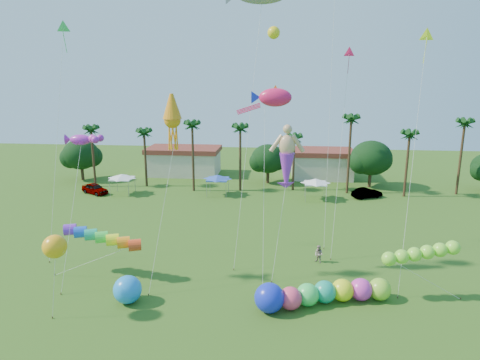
# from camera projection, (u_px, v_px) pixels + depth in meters

# --- Properties ---
(ground) EXTENTS (160.00, 160.00, 0.00)m
(ground) POSITION_uv_depth(u_px,v_px,m) (224.00, 360.00, 26.37)
(ground) COLOR #285116
(ground) RESTS_ON ground
(tree_line) EXTENTS (69.46, 8.91, 11.00)m
(tree_line) POSITION_uv_depth(u_px,v_px,m) (284.00, 159.00, 67.51)
(tree_line) COLOR #3A2819
(tree_line) RESTS_ON ground
(buildings_row) EXTENTS (35.00, 7.00, 4.00)m
(buildings_row) POSITION_uv_depth(u_px,v_px,m) (245.00, 164.00, 74.51)
(buildings_row) COLOR beige
(buildings_row) RESTS_ON ground
(tent_row) EXTENTS (31.00, 4.00, 0.60)m
(tent_row) POSITION_uv_depth(u_px,v_px,m) (217.00, 178.00, 61.41)
(tent_row) COLOR white
(tent_row) RESTS_ON ground
(car_a) EXTENTS (4.83, 3.82, 1.54)m
(car_a) POSITION_uv_depth(u_px,v_px,m) (95.00, 189.00, 63.21)
(car_a) COLOR #4C4C54
(car_a) RESTS_ON ground
(car_b) EXTENTS (4.60, 3.26, 1.44)m
(car_b) POSITION_uv_depth(u_px,v_px,m) (367.00, 193.00, 61.08)
(car_b) COLOR #4C4C54
(car_b) RESTS_ON ground
(spectator_b) EXTENTS (1.03, 1.01, 1.67)m
(spectator_b) POSITION_uv_depth(u_px,v_px,m) (319.00, 254.00, 39.88)
(spectator_b) COLOR gray
(spectator_b) RESTS_ON ground
(caterpillar_inflatable) EXTENTS (10.78, 4.91, 2.23)m
(caterpillar_inflatable) POSITION_uv_depth(u_px,v_px,m) (318.00, 294.00, 32.48)
(caterpillar_inflatable) COLOR #EE3E68
(caterpillar_inflatable) RESTS_ON ground
(blue_ball) EXTENTS (2.17, 2.17, 2.17)m
(blue_ball) POSITION_uv_depth(u_px,v_px,m) (128.00, 290.00, 32.79)
(blue_ball) COLOR #1A85EF
(blue_ball) RESTS_ON ground
(rainbow_tube) EXTENTS (9.39, 2.28, 3.71)m
(rainbow_tube) POSITION_uv_depth(u_px,v_px,m) (114.00, 244.00, 36.08)
(rainbow_tube) COLOR #E64119
(rainbow_tube) RESTS_ON ground
(green_worm) EXTENTS (8.87, 1.47, 4.03)m
(green_worm) POSITION_uv_depth(u_px,v_px,m) (389.00, 259.00, 32.82)
(green_worm) COLOR #84EE34
(green_worm) RESTS_ON ground
(orange_ball_kite) EXTENTS (2.05, 2.05, 6.25)m
(orange_ball_kite) POSITION_uv_depth(u_px,v_px,m) (55.00, 247.00, 29.94)
(orange_ball_kite) COLOR #FFA814
(orange_ball_kite) RESTS_ON ground
(merman_kite) EXTENTS (2.56, 4.11, 12.57)m
(merman_kite) POSITION_uv_depth(u_px,v_px,m) (287.00, 161.00, 36.70)
(merman_kite) COLOR tan
(merman_kite) RESTS_ON ground
(fish_kite) EXTENTS (4.27, 5.79, 16.13)m
(fish_kite) POSITION_uv_depth(u_px,v_px,m) (275.00, 98.00, 36.21)
(fish_kite) COLOR #E51956
(fish_kite) RESTS_ON ground
(squid_kite) EXTENTS (2.43, 4.87, 15.77)m
(squid_kite) POSITION_uv_depth(u_px,v_px,m) (172.00, 120.00, 34.47)
(squid_kite) COLOR orange
(squid_kite) RESTS_ON ground
(lobster_kite) EXTENTS (3.27, 4.25, 12.66)m
(lobster_kite) POSITION_uv_depth(u_px,v_px,m) (81.00, 140.00, 34.27)
(lobster_kite) COLOR purple
(lobster_kite) RESTS_ON ground
(delta_kite_red) EXTENTS (1.91, 5.06, 19.74)m
(delta_kite_red) POSITION_uv_depth(u_px,v_px,m) (349.00, 57.00, 40.65)
(delta_kite_red) COLOR #DE184E
(delta_kite_red) RESTS_ON ground
(delta_kite_yellow) EXTENTS (2.08, 4.11, 20.62)m
(delta_kite_yellow) POSITION_uv_depth(u_px,v_px,m) (426.00, 40.00, 32.55)
(delta_kite_yellow) COLOR #DCFE19
(delta_kite_yellow) RESTS_ON ground
(delta_kite_green) EXTENTS (1.94, 4.88, 21.99)m
(delta_kite_green) POSITION_uv_depth(u_px,v_px,m) (63.00, 31.00, 39.19)
(delta_kite_green) COLOR green
(delta_kite_green) RESTS_ON ground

